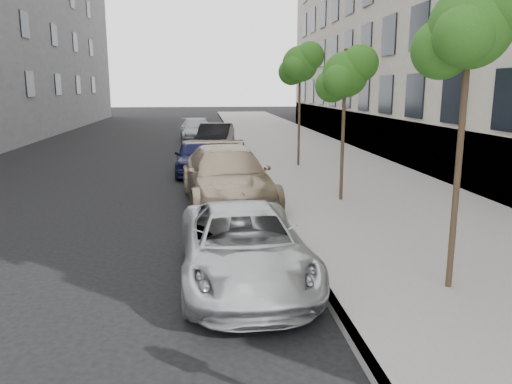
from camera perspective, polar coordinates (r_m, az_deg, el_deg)
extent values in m
plane|color=black|center=(6.76, 1.31, -17.80)|extent=(160.00, 160.00, 0.00)
cube|color=gray|center=(30.43, 3.49, 5.74)|extent=(6.40, 72.00, 0.14)
cube|color=#9E9B93|center=(30.06, -2.42, 5.68)|extent=(0.15, 72.00, 0.14)
cylinder|color=#38281C|center=(8.37, 22.33, 5.38)|extent=(0.10, 0.10, 4.78)
sphere|color=#235816|center=(8.37, 23.28, 16.92)|extent=(1.23, 1.23, 1.23)
sphere|color=#235816|center=(8.41, 26.35, 18.70)|extent=(0.99, 0.99, 0.99)
sphere|color=#235816|center=(8.43, 20.42, 15.04)|extent=(0.92, 0.92, 0.92)
cylinder|color=#38281C|center=(14.42, 9.94, 7.42)|extent=(0.10, 0.10, 4.24)
sphere|color=#235816|center=(14.38, 10.15, 13.07)|extent=(1.26, 1.26, 1.26)
sphere|color=#235816|center=(14.30, 11.81, 14.21)|extent=(1.01, 1.01, 1.01)
sphere|color=#235816|center=(14.54, 8.66, 11.92)|extent=(0.95, 0.95, 0.95)
cylinder|color=#38281C|center=(20.72, 4.97, 9.66)|extent=(0.10, 0.10, 4.80)
sphere|color=#235816|center=(20.72, 5.06, 14.37)|extent=(1.43, 1.43, 1.43)
sphere|color=#235816|center=(20.61, 6.17, 15.19)|extent=(1.15, 1.15, 1.15)
sphere|color=#235816|center=(20.90, 4.08, 13.54)|extent=(1.08, 1.08, 1.08)
imported|color=silver|center=(8.73, -1.43, -6.14)|extent=(2.28, 4.70, 1.29)
imported|color=tan|center=(14.28, -3.36, 1.74)|extent=(2.85, 5.90, 1.65)
imported|color=#101337|center=(19.68, -6.87, 4.06)|extent=(1.66, 4.02, 1.36)
imported|color=black|center=(25.92, -4.67, 6.15)|extent=(2.27, 4.72, 1.49)
imported|color=#94979C|center=(31.20, -6.80, 7.01)|extent=(2.36, 5.01, 1.41)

